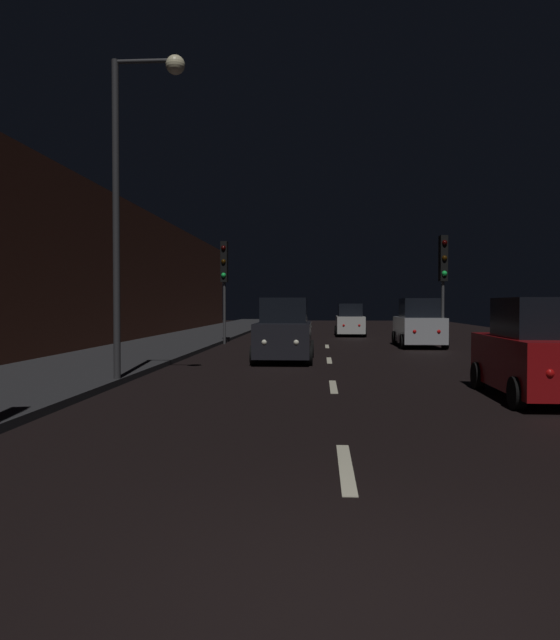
% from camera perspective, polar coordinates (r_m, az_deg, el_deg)
% --- Properties ---
extents(ground, '(26.60, 84.00, 0.02)m').
position_cam_1_polar(ground, '(28.66, 4.32, -2.30)').
color(ground, black).
extents(sidewalk_left, '(4.40, 84.00, 0.15)m').
position_cam_1_polar(sidewalk_left, '(29.45, -9.64, -2.05)').
color(sidewalk_left, '#28282B').
rests_on(sidewalk_left, ground).
extents(building_facade_left, '(0.80, 63.00, 6.73)m').
position_cam_1_polar(building_facade_left, '(26.84, -16.84, 4.59)').
color(building_facade_left, '#472319').
rests_on(building_facade_left, ground).
extents(lane_centerline, '(0.16, 22.54, 0.01)m').
position_cam_1_polar(lane_centerline, '(17.40, 4.70, -4.70)').
color(lane_centerline, beige).
rests_on(lane_centerline, ground).
extents(traffic_light_far_right, '(0.35, 0.48, 4.73)m').
position_cam_1_polar(traffic_light_far_right, '(26.75, 14.77, 4.74)').
color(traffic_light_far_right, '#38383A').
rests_on(traffic_light_far_right, ground).
extents(traffic_light_far_left, '(0.32, 0.47, 4.81)m').
position_cam_1_polar(traffic_light_far_left, '(29.26, -5.14, 4.63)').
color(traffic_light_far_left, '#38383A').
rests_on(traffic_light_far_left, ground).
extents(streetlamp_overhead, '(1.70, 0.44, 7.54)m').
position_cam_1_polar(streetlamp_overhead, '(15.02, -13.20, 13.31)').
color(streetlamp_overhead, '#2D2D30').
rests_on(streetlamp_overhead, ground).
extents(car_approaching_headlights, '(1.91, 4.13, 2.08)m').
position_cam_1_polar(car_approaching_headlights, '(20.38, 0.39, -1.13)').
color(car_approaching_headlights, black).
rests_on(car_approaching_headlights, ground).
extents(car_distant_taillights, '(1.74, 3.77, 1.90)m').
position_cam_1_polar(car_distant_taillights, '(36.61, 6.44, -0.11)').
color(car_distant_taillights, silver).
rests_on(car_distant_taillights, ground).
extents(car_parked_right_near, '(1.84, 3.98, 2.00)m').
position_cam_1_polar(car_parked_right_near, '(13.26, 22.64, -2.80)').
color(car_parked_right_near, maroon).
rests_on(car_parked_right_near, ground).
extents(car_parked_right_far, '(1.95, 4.22, 2.12)m').
position_cam_1_polar(car_parked_right_far, '(27.76, 12.63, -0.43)').
color(car_parked_right_far, '#A5A8AD').
rests_on(car_parked_right_far, ground).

